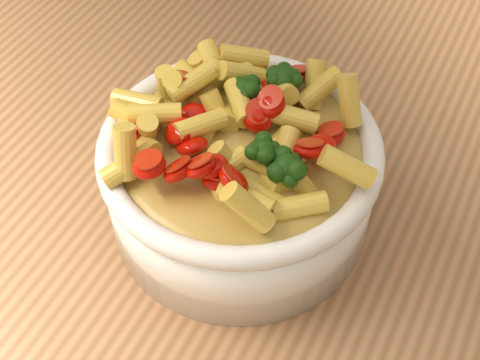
% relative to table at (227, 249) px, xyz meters
% --- Properties ---
extents(table, '(1.20, 0.80, 0.90)m').
position_rel_table_xyz_m(table, '(0.00, 0.00, 0.00)').
color(table, '#B47A4D').
rests_on(table, ground).
extents(serving_bowl, '(0.23, 0.23, 0.10)m').
position_rel_table_xyz_m(serving_bowl, '(0.03, -0.03, 0.15)').
color(serving_bowl, white).
rests_on(serving_bowl, table).
extents(pasta_salad, '(0.18, 0.18, 0.04)m').
position_rel_table_xyz_m(pasta_salad, '(0.03, -0.03, 0.21)').
color(pasta_salad, '#EFD54B').
rests_on(pasta_salad, serving_bowl).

